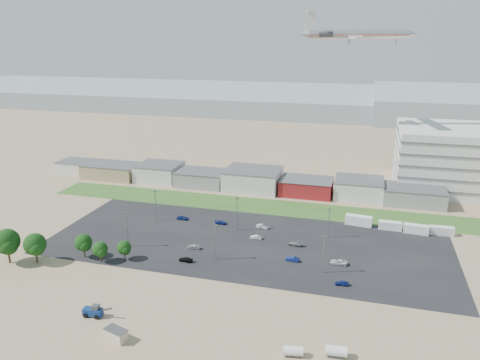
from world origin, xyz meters
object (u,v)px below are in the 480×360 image
(storage_tank_nw, at_px, (293,351))
(airliner, at_px, (358,34))
(telehandler, at_px, (93,310))
(parked_car_9, at_px, (183,218))
(parked_car_1, at_px, (293,259))
(parked_car_6, at_px, (221,222))
(portable_shed, at_px, (116,335))
(parked_car_12, at_px, (295,244))
(tree_far_left, at_px, (7,244))
(parked_car_3, at_px, (186,259))
(parked_car_7, at_px, (256,237))
(parked_car_4, at_px, (194,247))
(parked_car_10, at_px, (97,250))
(parked_car_2, at_px, (342,283))
(parked_car_0, at_px, (339,262))
(box_trailer_a, at_px, (359,220))
(parked_car_11, at_px, (262,226))

(storage_tank_nw, height_order, airliner, airliner)
(telehandler, bearing_deg, parked_car_9, 89.77)
(storage_tank_nw, bearing_deg, parked_car_1, 99.55)
(parked_car_6, bearing_deg, portable_shed, 178.90)
(telehandler, relative_size, parked_car_12, 1.60)
(tree_far_left, height_order, parked_car_6, tree_far_left)
(tree_far_left, bearing_deg, parked_car_12, 23.43)
(portable_shed, height_order, parked_car_3, portable_shed)
(storage_tank_nw, distance_m, parked_car_7, 55.51)
(portable_shed, relative_size, parked_car_4, 1.29)
(portable_shed, bearing_deg, tree_far_left, 170.30)
(parked_car_12, bearing_deg, parked_car_10, -63.12)
(parked_car_4, relative_size, parked_car_9, 0.94)
(airliner, relative_size, parked_car_2, 13.45)
(parked_car_0, bearing_deg, parked_car_6, -114.46)
(box_trailer_a, height_order, parked_car_4, box_trailer_a)
(parked_car_4, bearing_deg, box_trailer_a, 120.35)
(parked_car_4, bearing_deg, parked_car_12, 105.60)
(airliner, distance_m, parked_car_9, 98.83)
(portable_shed, bearing_deg, telehandler, 163.22)
(storage_tank_nw, distance_m, parked_car_2, 31.16)
(airliner, relative_size, parked_car_4, 12.55)
(box_trailer_a, height_order, parked_car_12, box_trailer_a)
(parked_car_1, relative_size, parked_car_7, 1.05)
(airliner, distance_m, parked_car_11, 87.67)
(telehandler, bearing_deg, portable_shed, -36.48)
(parked_car_9, distance_m, parked_car_11, 27.90)
(parked_car_0, xyz_separation_m, parked_car_11, (-25.76, 18.87, 0.00))
(parked_car_3, xyz_separation_m, parked_car_7, (15.21, 19.88, 0.02))
(tree_far_left, height_order, parked_car_10, tree_far_left)
(parked_car_0, bearing_deg, tree_far_left, -74.31)
(portable_shed, relative_size, airliner, 0.10)
(parked_car_4, height_order, parked_car_12, parked_car_12)
(parked_car_1, relative_size, parked_car_4, 1.02)
(tree_far_left, xyz_separation_m, airliner, (85.55, 101.60, 55.01))
(parked_car_1, relative_size, parked_car_2, 1.10)
(portable_shed, xyz_separation_m, parked_car_2, (43.15, 34.94, -0.63))
(parked_car_0, height_order, parked_car_11, parked_car_11)
(storage_tank_nw, height_order, parked_car_6, storage_tank_nw)
(parked_car_4, bearing_deg, parked_car_2, 73.04)
(parked_car_4, xyz_separation_m, parked_car_7, (15.92, 11.70, -0.02))
(box_trailer_a, bearing_deg, parked_car_1, -110.77)
(parked_car_2, xyz_separation_m, parked_car_3, (-42.58, 1.61, -0.02))
(portable_shed, xyz_separation_m, parked_car_9, (-12.09, 65.42, -0.67))
(portable_shed, height_order, tree_far_left, tree_far_left)
(parked_car_3, height_order, parked_car_4, parked_car_4)
(portable_shed, relative_size, parked_car_7, 1.33)
(box_trailer_a, xyz_separation_m, parked_car_9, (-57.93, -11.00, -1.05))
(parked_car_0, bearing_deg, parked_car_12, -122.29)
(parked_car_4, distance_m, parked_car_6, 20.31)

